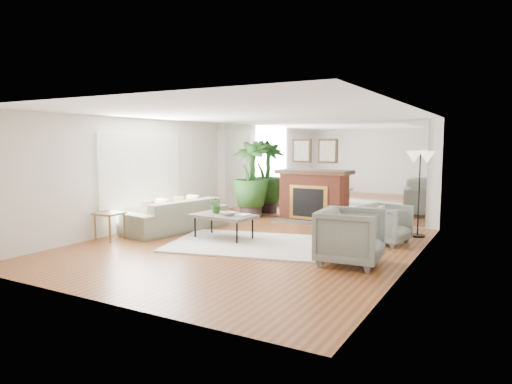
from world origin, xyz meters
The scene contains 18 objects.
ground centered at (0.00, 0.00, 0.00)m, with size 7.00×7.00×0.00m, color brown.
wall_left centered at (-2.99, 0.00, 1.25)m, with size 0.02×7.00×2.50m, color silver.
wall_right centered at (2.99, 0.00, 1.25)m, with size 0.02×7.00×2.50m, color silver.
wall_back centered at (0.00, 3.49, 1.25)m, with size 6.00×0.02×2.50m, color silver.
mirror_panel centered at (0.00, 3.47, 1.25)m, with size 5.40×0.04×2.40m, color silver.
window_panel centered at (-2.96, 0.40, 1.35)m, with size 0.04×2.40×1.50m, color #B2E09E.
fireplace centered at (0.00, 3.26, 0.66)m, with size 1.85×0.83×2.05m.
area_rug centered at (0.01, 0.15, 0.02)m, with size 2.98×2.13×0.03m, color white.
coffee_table centered at (-0.69, 0.32, 0.47)m, with size 1.33×0.84×0.51m.
sofa centered at (-2.12, 0.56, 0.36)m, with size 2.44×0.95×0.71m, color gray.
armchair_back centered at (2.26, 1.55, 0.38)m, with size 0.82×0.84×0.77m, color gray.
armchair_front centered at (2.14, -0.28, 0.45)m, with size 0.97×0.99×0.90m, color gray.
side_table centered at (-2.64, -0.88, 0.47)m, with size 0.52×0.52×0.57m.
potted_ficus centered at (-1.61, 3.01, 1.08)m, with size 1.02×1.02×2.02m.
floor_lamp centered at (2.70, 2.52, 1.52)m, with size 0.58×0.32×1.78m.
tabletop_plant centered at (-0.91, 0.39, 0.68)m, with size 0.30×0.26×0.34m, color #306324.
fruit_bowl centered at (-0.55, 0.27, 0.54)m, with size 0.28×0.28×0.07m, color olive.
book centered at (-0.40, 0.40, 0.52)m, with size 0.22×0.29×0.02m, color olive.
Camera 1 is at (4.35, -7.30, 1.95)m, focal length 32.00 mm.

